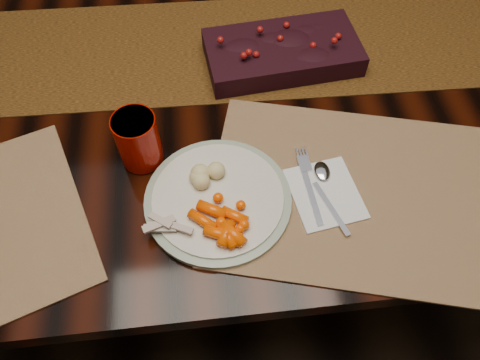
{
  "coord_description": "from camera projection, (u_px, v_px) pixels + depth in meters",
  "views": [
    {
      "loc": [
        -0.01,
        -0.71,
        1.46
      ],
      "look_at": [
        0.03,
        -0.29,
        0.8
      ],
      "focal_mm": 35.0,
      "sensor_mm": 36.0,
      "label": 1
    }
  ],
  "objects": [
    {
      "name": "table_runner",
      "position": [
        184.0,
        50.0,
        1.03
      ],
      "size": [
        1.63,
        0.38,
        0.0
      ],
      "primitive_type": "cube",
      "rotation": [
        0.0,
        0.0,
        -0.03
      ],
      "color": "#5A3611",
      "rests_on": "dining_table"
    },
    {
      "name": "dining_table",
      "position": [
        217.0,
        178.0,
        1.3
      ],
      "size": [
        1.8,
        1.0,
        0.75
      ],
      "primitive_type": "cube",
      "color": "black",
      "rests_on": "floor"
    },
    {
      "name": "fork",
      "position": [
        310.0,
        189.0,
        0.83
      ],
      "size": [
        0.03,
        0.15,
        0.0
      ],
      "primitive_type": null,
      "rotation": [
        0.0,
        0.0,
        0.07
      ],
      "color": "silver",
      "rests_on": "napkin"
    },
    {
      "name": "spoon",
      "position": [
        328.0,
        196.0,
        0.82
      ],
      "size": [
        0.07,
        0.14,
        0.0
      ],
      "primitive_type": null,
      "rotation": [
        0.0,
        0.0,
        0.32
      ],
      "color": "silver",
      "rests_on": "napkin"
    },
    {
      "name": "placemat_main",
      "position": [
        352.0,
        192.0,
        0.83
      ],
      "size": [
        0.58,
        0.49,
        0.0
      ],
      "primitive_type": "cube",
      "rotation": [
        0.0,
        0.0,
        -0.26
      ],
      "color": "brown",
      "rests_on": "dining_table"
    },
    {
      "name": "mashed_potatoes",
      "position": [
        205.0,
        175.0,
        0.81
      ],
      "size": [
        0.09,
        0.08,
        0.04
      ],
      "primitive_type": null,
      "rotation": [
        0.0,
        0.0,
        -0.34
      ],
      "color": "tan",
      "rests_on": "dinner_plate"
    },
    {
      "name": "turkey_shreds",
      "position": [
        170.0,
        227.0,
        0.77
      ],
      "size": [
        0.07,
        0.06,
        0.02
      ],
      "primitive_type": null,
      "rotation": [
        0.0,
        0.0,
        -0.04
      ],
      "color": "beige",
      "rests_on": "dinner_plate"
    },
    {
      "name": "dinner_plate",
      "position": [
        218.0,
        199.0,
        0.81
      ],
      "size": [
        0.28,
        0.28,
        0.01
      ],
      "primitive_type": "cylinder",
      "rotation": [
        0.0,
        0.0,
        -0.11
      ],
      "color": "beige",
      "rests_on": "placemat_main"
    },
    {
      "name": "floor",
      "position": [
        222.0,
        238.0,
        1.61
      ],
      "size": [
        5.0,
        5.0,
        0.0
      ],
      "primitive_type": "plane",
      "color": "black",
      "rests_on": "ground"
    },
    {
      "name": "centerpiece",
      "position": [
        283.0,
        50.0,
        0.99
      ],
      "size": [
        0.33,
        0.19,
        0.06
      ],
      "primitive_type": null,
      "rotation": [
        0.0,
        0.0,
        0.1
      ],
      "color": "black",
      "rests_on": "table_runner"
    },
    {
      "name": "red_cup",
      "position": [
        138.0,
        140.0,
        0.83
      ],
      "size": [
        0.08,
        0.08,
        0.11
      ],
      "primitive_type": "cylinder",
      "rotation": [
        0.0,
        0.0,
        -0.06
      ],
      "color": "#8B0A00",
      "rests_on": "placemat_main"
    },
    {
      "name": "baby_carrots",
      "position": [
        229.0,
        220.0,
        0.77
      ],
      "size": [
        0.12,
        0.11,
        0.02
      ],
      "primitive_type": null,
      "rotation": [
        0.0,
        0.0,
        0.18
      ],
      "color": "#F54B00",
      "rests_on": "dinner_plate"
    },
    {
      "name": "napkin",
      "position": [
        325.0,
        194.0,
        0.83
      ],
      "size": [
        0.13,
        0.15,
        0.0
      ],
      "primitive_type": "cube",
      "rotation": [
        0.0,
        0.0,
        0.16
      ],
      "color": "silver",
      "rests_on": "placemat_main"
    }
  ]
}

